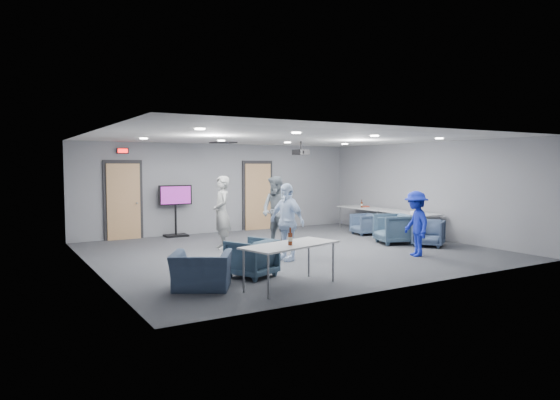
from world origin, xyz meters
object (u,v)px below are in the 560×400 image
person_b (276,211)px  chair_right_b (394,229)px  chair_right_a (365,224)px  tv_stand (176,207)px  chair_front_a (252,258)px  bottle_right (362,205)px  person_d (416,224)px  person_c (287,222)px  table_right_b (410,214)px  table_front_left (290,247)px  bottle_front (290,239)px  projector (301,152)px  chair_front_b (201,271)px  table_right_a (366,209)px  chair_right_c (429,233)px  person_a (222,213)px

person_b → chair_right_b: size_ratio=2.06×
chair_right_a → tv_stand: bearing=-106.5°
chair_right_b → chair_front_a: 5.24m
bottle_right → person_d: bearing=-114.1°
person_c → chair_right_b: 3.65m
table_right_b → table_front_left: 6.63m
person_b → chair_right_b: bearing=44.3°
chair_right_b → bottle_front: size_ratio=2.91×
person_c → person_d: 2.97m
projector → chair_front_b: bearing=-153.8°
person_b → bottle_right: size_ratio=7.15×
table_right_a → bottle_right: (-0.12, 0.07, 0.13)m
person_d → chair_front_b: 5.34m
chair_right_b → tv_stand: (-4.48, 4.17, 0.45)m
projector → person_b: bearing=175.3°
chair_right_c → person_b: bearing=-158.2°
chair_right_b → chair_front_b: bearing=-53.8°
person_a → tv_stand: (-0.27, 2.64, -0.06)m
table_right_b → person_b: bearing=76.6°
person_b → table_front_left: person_b is taller
chair_front_b → bottle_front: bottle_front is taller
table_front_left → tv_stand: tv_stand is taller
chair_right_b → bottle_front: bottle_front is taller
person_d → chair_front_a: (-4.17, 0.01, -0.38)m
chair_right_a → projector: projector is taller
chair_front_a → chair_front_b: bearing=-4.4°
person_a → chair_right_b: (4.21, -1.54, -0.51)m
projector → person_d: bearing=-84.5°
person_c → table_right_b: (4.69, 1.00, -0.15)m
chair_front_a → person_d: bearing=156.2°
person_a → chair_right_b: 4.51m
chair_front_a → table_right_a: 7.28m
table_right_b → bottle_front: (-5.94, -3.17, 0.15)m
tv_stand → person_a: bearing=-84.1°
person_a → table_right_a: bearing=110.7°
person_d → table_right_a: person_d is taller
person_d → chair_right_b: bearing=173.7°
chair_right_b → chair_right_c: (0.45, -0.79, -0.05)m
chair_right_c → table_right_a: table_right_a is taller
person_a → person_c: bearing=28.3°
chair_front_a → table_front_left: bearing=78.7°
chair_front_a → person_b: bearing=-150.8°
table_right_b → table_right_a: bearing=0.0°
person_c → bottle_right: person_c is taller
chair_front_b → table_front_left: table_front_left is taller
chair_right_c → chair_front_b: 6.70m
person_b → person_c: (-0.86, -1.92, -0.05)m
person_d → bottle_right: (1.81, 4.05, 0.08)m
chair_right_a → bottle_right: 1.07m
chair_front_b → table_front_left: (1.36, -0.60, 0.37)m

